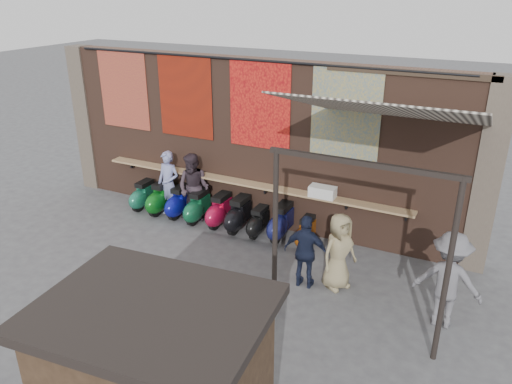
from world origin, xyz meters
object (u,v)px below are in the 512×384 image
scooter_stool_5 (239,214)px  shopper_tan (339,251)px  scooter_stool_2 (180,202)px  scooter_stool_7 (281,222)px  shopper_grey (448,280)px  scooter_stool_6 (258,222)px  scooter_stool_0 (143,195)px  diner_left (169,184)px  diner_right (194,188)px  shelf_box (322,192)px  scooter_stool_3 (198,207)px  scooter_stool_4 (220,211)px  shopper_navy (306,252)px  scooter_stool_1 (161,198)px  scooter_stool_8 (306,232)px

scooter_stool_5 → shopper_tan: size_ratio=0.56×
scooter_stool_2 → scooter_stool_7: scooter_stool_7 is taller
scooter_stool_5 → shopper_grey: bearing=-18.1°
scooter_stool_6 → scooter_stool_5: bearing=176.5°
scooter_stool_0 → diner_left: bearing=0.3°
shopper_grey → scooter_stool_0: bearing=-10.1°
scooter_stool_5 → scooter_stool_7: (1.09, 0.06, 0.00)m
diner_left → diner_right: (0.76, -0.01, 0.02)m
shelf_box → scooter_stool_3: shelf_box is taller
scooter_stool_4 → scooter_stool_6: (1.08, -0.05, -0.05)m
scooter_stool_7 → diner_left: bearing=-179.2°
scooter_stool_3 → shopper_navy: 3.79m
scooter_stool_0 → scooter_stool_4: (2.33, 0.01, 0.03)m
scooter_stool_1 → scooter_stool_6: (2.81, -0.03, -0.07)m
shelf_box → shopper_grey: shopper_grey is taller
shelf_box → scooter_stool_4: size_ratio=0.70×
scooter_stool_1 → scooter_stool_8: size_ratio=1.23×
diner_left → shopper_tan: (4.90, -1.31, -0.07)m
scooter_stool_8 → diner_right: (-2.98, 0.00, 0.53)m
scooter_stool_4 → shopper_navy: 3.27m
scooter_stool_2 → shopper_tan: size_ratio=0.54×
scooter_stool_1 → scooter_stool_3: scooter_stool_1 is taller
scooter_stool_3 → scooter_stool_4: 0.61m
scooter_stool_0 → scooter_stool_2: size_ratio=0.93×
shopper_navy → scooter_stool_3: bearing=-27.2°
shelf_box → scooter_stool_0: bearing=-176.4°
shopper_grey → shopper_tan: size_ratio=1.14×
scooter_stool_8 → diner_right: diner_right is taller
scooter_stool_6 → shopper_navy: 2.37m
scooter_stool_8 → shopper_navy: (0.59, -1.56, 0.42)m
scooter_stool_2 → scooter_stool_8: bearing=-0.4°
scooter_stool_8 → shelf_box: bearing=52.9°
scooter_stool_3 → shopper_grey: 6.25m
scooter_stool_3 → scooter_stool_5: size_ratio=0.96×
diner_left → scooter_stool_8: bearing=1.8°
scooter_stool_7 → diner_left: size_ratio=0.52×
scooter_stool_7 → shopper_navy: shopper_navy is taller
shelf_box → diner_left: (-3.98, -0.30, -0.40)m
scooter_stool_1 → scooter_stool_4: size_ratio=1.03×
scooter_stool_5 → shopper_grey: size_ratio=0.49×
scooter_stool_0 → diner_left: 0.97m
scooter_stool_5 → shopper_navy: bearing=-33.9°
diner_right → shopper_tan: diner_right is taller
scooter_stool_4 → shopper_tan: 3.68m
scooter_stool_1 → scooter_stool_2: (0.55, 0.03, -0.01)m
diner_left → scooter_stool_2: bearing=4.0°
shopper_navy → scooter_stool_2: bearing=-24.7°
scooter_stool_0 → scooter_stool_1: size_ratio=0.90×
shelf_box → diner_right: diner_right is taller
scooter_stool_8 → scooter_stool_2: bearing=179.6°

